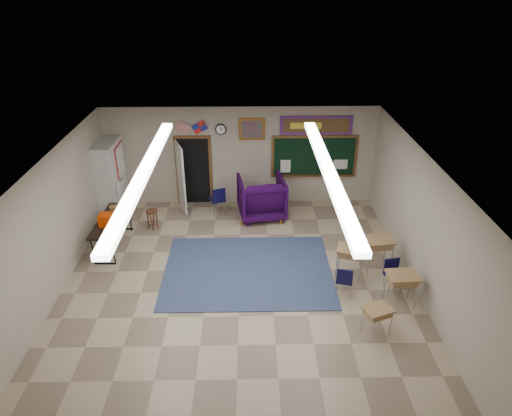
{
  "coord_description": "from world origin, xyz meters",
  "views": [
    {
      "loc": [
        0.23,
        -8.22,
        6.44
      ],
      "look_at": [
        0.41,
        1.5,
        1.34
      ],
      "focal_mm": 32.0,
      "sensor_mm": 36.0,
      "label": 1
    }
  ],
  "objects_px": {
    "student_desk_front_right": "(378,252)",
    "folding_table": "(113,232)",
    "wingback_armchair": "(262,197)",
    "student_desk_front_left": "(350,261)",
    "wooden_stool": "(153,219)"
  },
  "relations": [
    {
      "from": "wingback_armchair",
      "to": "folding_table",
      "type": "xyz_separation_m",
      "value": [
        -3.89,
        -1.6,
        -0.17
      ]
    },
    {
      "from": "student_desk_front_left",
      "to": "folding_table",
      "type": "relative_size",
      "value": 0.4
    },
    {
      "from": "wingback_armchair",
      "to": "student_desk_front_left",
      "type": "relative_size",
      "value": 1.73
    },
    {
      "from": "wingback_armchair",
      "to": "folding_table",
      "type": "distance_m",
      "value": 4.21
    },
    {
      "from": "folding_table",
      "to": "wooden_stool",
      "type": "bearing_deg",
      "value": 47.98
    },
    {
      "from": "folding_table",
      "to": "wooden_stool",
      "type": "height_order",
      "value": "folding_table"
    },
    {
      "from": "wingback_armchair",
      "to": "folding_table",
      "type": "height_order",
      "value": "wingback_armchair"
    },
    {
      "from": "student_desk_front_left",
      "to": "student_desk_front_right",
      "type": "height_order",
      "value": "student_desk_front_right"
    },
    {
      "from": "wingback_armchair",
      "to": "wooden_stool",
      "type": "xyz_separation_m",
      "value": [
        -3.04,
        -0.72,
        -0.3
      ]
    },
    {
      "from": "student_desk_front_left",
      "to": "folding_table",
      "type": "bearing_deg",
      "value": -173.74
    },
    {
      "from": "folding_table",
      "to": "wooden_stool",
      "type": "relative_size",
      "value": 3.32
    },
    {
      "from": "wingback_armchair",
      "to": "student_desk_front_right",
      "type": "height_order",
      "value": "wingback_armchair"
    },
    {
      "from": "student_desk_front_right",
      "to": "folding_table",
      "type": "height_order",
      "value": "folding_table"
    },
    {
      "from": "folding_table",
      "to": "wingback_armchair",
      "type": "bearing_deg",
      "value": 24.1
    },
    {
      "from": "wingback_armchair",
      "to": "wooden_stool",
      "type": "relative_size",
      "value": 2.28
    }
  ]
}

